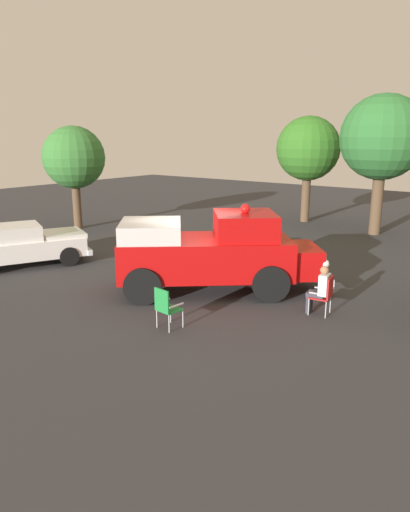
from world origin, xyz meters
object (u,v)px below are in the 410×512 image
at_px(oak_tree_right, 74,158).
at_px(lawn_chair_spare, 166,305).
at_px(vintage_fire_truck, 213,252).
at_px(classic_hot_rod, 22,245).
at_px(lawn_chair_near_truck, 325,293).
at_px(spectator_seated, 320,288).
at_px(oak_tree_left, 383,138).
at_px(oak_tree_distant, 308,149).

bearing_deg(oak_tree_right, lawn_chair_spare, 60.46).
distance_m(vintage_fire_truck, lawn_chair_spare, 3.11).
xyz_separation_m(classic_hot_rod, lawn_chair_near_truck, (-1.96, 10.42, -0.16)).
xyz_separation_m(spectator_seated, oak_tree_left, (-11.05, -2.21, 3.64)).
distance_m(oak_tree_left, oak_tree_distant, 4.25).
xyz_separation_m(spectator_seated, oak_tree_right, (-3.60, -14.33, 2.71)).
height_order(lawn_chair_near_truck, lawn_chair_spare, same).
height_order(lawn_chair_spare, oak_tree_left, oak_tree_left).
bearing_deg(classic_hot_rod, oak_tree_right, -143.88).
height_order(vintage_fire_truck, classic_hot_rod, vintage_fire_truck).
distance_m(lawn_chair_spare, spectator_seated, 3.99).
bearing_deg(lawn_chair_near_truck, classic_hot_rod, -79.35).
height_order(classic_hot_rod, oak_tree_distant, oak_tree_distant).
bearing_deg(lawn_chair_near_truck, oak_tree_right, -103.89).
height_order(lawn_chair_spare, oak_tree_right, oak_tree_right).
bearing_deg(vintage_fire_truck, lawn_chair_near_truck, 93.32).
bearing_deg(classic_hot_rod, oak_tree_distant, 164.07).
bearing_deg(oak_tree_distant, classic_hot_rod, -15.93).
bearing_deg(oak_tree_left, lawn_chair_spare, -1.08).
relative_size(vintage_fire_truck, oak_tree_left, 0.95).
bearing_deg(oak_tree_left, lawn_chair_near_truck, 11.97).
bearing_deg(oak_tree_right, vintage_fire_truck, 71.17).
xyz_separation_m(lawn_chair_spare, oak_tree_left, (-14.17, 0.27, 3.75)).
distance_m(classic_hot_rod, oak_tree_distant, 14.96).
relative_size(lawn_chair_spare, oak_tree_left, 0.16).
xyz_separation_m(lawn_chair_near_truck, oak_tree_left, (-11.03, -2.34, 3.75)).
relative_size(classic_hot_rod, oak_tree_right, 0.96).
relative_size(lawn_chair_spare, oak_tree_distant, 0.19).
xyz_separation_m(spectator_seated, oak_tree_distant, (-12.15, -6.27, 3.07)).
bearing_deg(oak_tree_left, oak_tree_right, -58.42).
bearing_deg(spectator_seated, lawn_chair_near_truck, 99.02).
distance_m(lawn_chair_near_truck, oak_tree_right, 15.16).
relative_size(lawn_chair_near_truck, oak_tree_left, 0.16).
distance_m(classic_hot_rod, lawn_chair_spare, 7.91).
distance_m(vintage_fire_truck, spectator_seated, 3.31).
xyz_separation_m(vintage_fire_truck, oak_tree_left, (-11.23, 1.06, 3.14)).
relative_size(lawn_chair_spare, oak_tree_right, 0.21).
bearing_deg(lawn_chair_spare, oak_tree_right, -119.54).
xyz_separation_m(lawn_chair_near_truck, lawn_chair_spare, (3.14, -2.61, 0.00)).
xyz_separation_m(classic_hot_rod, oak_tree_right, (-5.54, -4.04, 2.66)).
relative_size(oak_tree_left, oak_tree_distant, 1.15).
bearing_deg(lawn_chair_near_truck, spectator_seated, -80.98).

